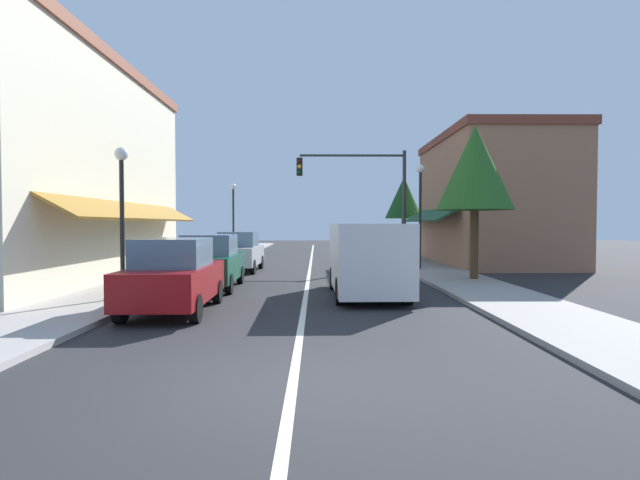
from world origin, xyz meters
TOP-DOWN VIEW (x-y plane):
  - ground_plane at (0.00, 18.00)m, footprint 80.00×80.00m
  - sidewalk_left at (-5.50, 18.00)m, footprint 2.60×56.00m
  - sidewalk_right at (5.50, 18.00)m, footprint 2.60×56.00m
  - lane_center_stripe at (0.00, 18.00)m, footprint 0.14×52.00m
  - storefront_left_block at (-8.85, 12.00)m, footprint 5.42×14.20m
  - storefront_right_block at (9.55, 20.00)m, footprint 6.82×10.20m
  - parked_car_nearest_left at (-3.09, 5.55)m, footprint 1.87×4.14m
  - parked_car_second_left at (-3.14, 9.92)m, footprint 1.87×4.14m
  - parked_car_third_left at (-3.14, 15.94)m, footprint 1.83×4.13m
  - van_in_lane at (1.79, 8.24)m, footprint 2.08×5.22m
  - traffic_signal_mast_arm at (2.89, 19.15)m, footprint 5.58×0.50m
  - street_lamp_left_near at (-4.89, 7.06)m, footprint 0.36×0.36m
  - street_lamp_right_mid at (4.94, 15.90)m, footprint 0.36×0.36m
  - street_lamp_left_far at (-4.80, 24.47)m, footprint 0.36×0.36m
  - tree_right_near at (6.07, 11.80)m, footprint 2.78×2.78m
  - tree_right_far at (6.09, 26.67)m, footprint 2.49×2.49m

SIDE VIEW (x-z plane):
  - ground_plane at x=0.00m, z-range 0.00..0.00m
  - lane_center_stripe at x=0.00m, z-range 0.00..0.01m
  - sidewalk_left at x=-5.50m, z-range 0.00..0.12m
  - sidewalk_right at x=5.50m, z-range 0.00..0.12m
  - parked_car_nearest_left at x=-3.09m, z-range -0.01..1.76m
  - parked_car_second_left at x=-3.14m, z-range -0.01..1.76m
  - parked_car_third_left at x=-3.14m, z-range -0.01..1.76m
  - van_in_lane at x=1.79m, z-range 0.09..2.21m
  - street_lamp_left_near at x=-4.89m, z-range 0.78..4.94m
  - street_lamp_left_far at x=-4.80m, z-range 0.82..5.41m
  - street_lamp_right_mid at x=4.94m, z-range 0.83..5.58m
  - storefront_right_block at x=9.55m, z-range 0.00..6.77m
  - tree_right_far at x=6.09m, z-range 1.21..6.44m
  - traffic_signal_mast_arm at x=2.89m, z-range 1.10..6.95m
  - storefront_left_block at x=-8.85m, z-range 0.00..8.13m
  - tree_right_near at x=6.07m, z-range 1.28..6.97m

